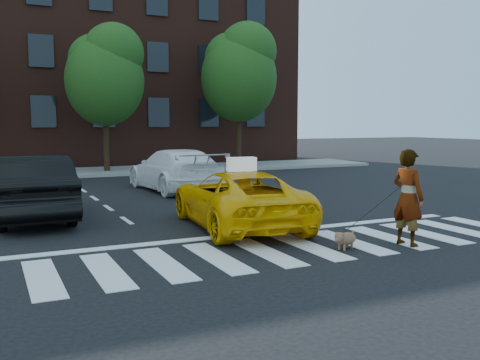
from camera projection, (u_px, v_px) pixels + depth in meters
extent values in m
plane|color=black|center=(265.00, 252.00, 10.17)|extent=(120.00, 120.00, 0.00)
cube|color=silver|center=(265.00, 252.00, 10.17)|extent=(13.00, 2.40, 0.01)
cube|color=silver|center=(230.00, 236.00, 11.60)|extent=(12.00, 0.30, 0.01)
cube|color=slate|center=(95.00, 172.00, 25.86)|extent=(30.00, 4.00, 0.15)
cube|color=#3F1E16|center=(68.00, 63.00, 31.96)|extent=(26.00, 10.00, 12.00)
cylinder|color=black|center=(106.00, 137.00, 25.45)|extent=(0.28, 0.28, 3.55)
ellipsoid|color=#173C10|center=(105.00, 81.00, 25.16)|extent=(3.69, 3.69, 4.25)
sphere|color=#173C10|center=(113.00, 53.00, 25.02)|extent=(2.84, 2.84, 2.84)
sphere|color=#173C10|center=(96.00, 61.00, 25.14)|extent=(2.56, 2.56, 2.56)
cylinder|color=black|center=(239.00, 132.00, 28.43)|extent=(0.28, 0.28, 3.85)
ellipsoid|color=#173C10|center=(239.00, 78.00, 28.12)|extent=(4.00, 4.00, 4.60)
sphere|color=#173C10|center=(247.00, 51.00, 27.96)|extent=(3.08, 3.08, 3.08)
sphere|color=#173C10|center=(231.00, 59.00, 28.09)|extent=(2.77, 2.77, 2.77)
imported|color=#F6B005|center=(238.00, 199.00, 12.60)|extent=(2.71, 5.02, 1.34)
imported|color=black|center=(31.00, 187.00, 13.62)|extent=(1.81, 4.99, 1.64)
imported|color=white|center=(175.00, 170.00, 19.24)|extent=(2.41, 5.32, 1.51)
imported|color=#999999|center=(408.00, 198.00, 10.63)|extent=(0.57, 0.77, 1.94)
ellipsoid|color=#8E6648|center=(346.00, 239.00, 10.41)|extent=(0.52, 0.40, 0.26)
sphere|color=#8E6648|center=(340.00, 237.00, 10.24)|extent=(0.25, 0.25, 0.19)
sphere|color=#8E6648|center=(337.00, 239.00, 10.18)|extent=(0.12, 0.12, 0.09)
cylinder|color=#8E6648|center=(352.00, 234.00, 10.57)|extent=(0.14, 0.09, 0.11)
sphere|color=#8E6648|center=(337.00, 234.00, 10.27)|extent=(0.09, 0.09, 0.07)
sphere|color=#8E6648|center=(342.00, 235.00, 10.19)|extent=(0.09, 0.09, 0.07)
cylinder|color=#8E6648|center=(344.00, 247.00, 10.29)|extent=(0.06, 0.06, 0.12)
cylinder|color=#8E6648|center=(339.00, 246.00, 10.36)|extent=(0.06, 0.06, 0.12)
cylinder|color=#8E6648|center=(352.00, 245.00, 10.49)|extent=(0.06, 0.06, 0.12)
cylinder|color=#8E6648|center=(347.00, 244.00, 10.56)|extent=(0.06, 0.06, 0.12)
cube|color=white|center=(242.00, 164.00, 12.33)|extent=(0.68, 0.35, 0.32)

